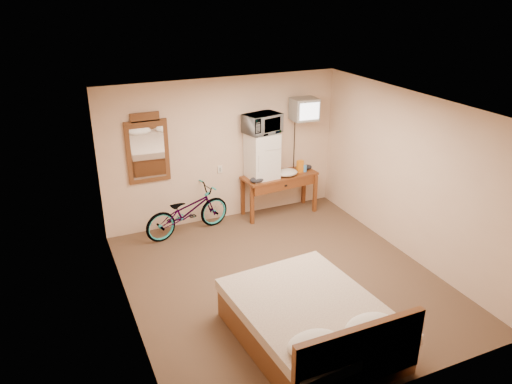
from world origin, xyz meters
The scene contains 13 objects.
room centered at (0.00, 0.00, 1.25)m, with size 4.60×4.64×2.50m.
desk centered at (0.96, 2.00, 0.63)m, with size 1.39×0.63×0.75m.
mini_fridge centered at (0.62, 2.06, 1.15)m, with size 0.52×0.51×0.80m.
microwave centered at (0.62, 2.06, 1.72)m, with size 0.60×0.41×0.33m, color silver.
snack_bag centered at (1.34, 1.99, 0.86)m, with size 0.11×0.07×0.23m, color orange.
blue_cup centered at (1.44, 1.99, 0.81)m, with size 0.07×0.07×0.12m, color #4495E8.
cloth_cream centered at (1.05, 1.93, 0.81)m, with size 0.39×0.30×0.12m, color beige.
cloth_dark_a centered at (0.43, 1.86, 0.80)m, with size 0.25×0.19×0.09m, color black.
cloth_dark_b centered at (1.54, 2.08, 0.79)m, with size 0.18×0.15×0.08m, color black.
crt_television centered at (1.40, 2.02, 1.90)m, with size 0.45×0.57×0.38m.
wall_mirror centered at (-1.30, 2.27, 1.45)m, with size 0.68×0.04×1.16m.
bicycle centered at (-0.80, 1.95, 0.40)m, with size 0.53×1.52×0.80m, color black.
bed centered at (-0.30, -1.38, 0.29)m, with size 1.65×2.10×0.90m.
Camera 1 is at (-2.80, -5.38, 3.93)m, focal length 35.00 mm.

